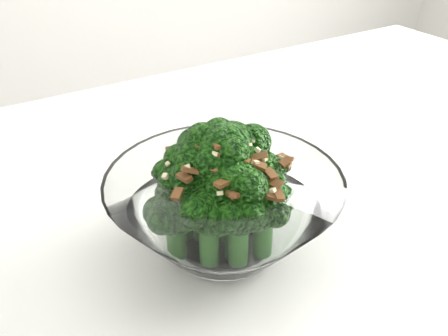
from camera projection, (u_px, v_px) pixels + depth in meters
name	position (u px, v px, depth m)	size (l,w,h in m)	color
table	(305.00, 216.00, 0.65)	(1.34, 1.02, 0.75)	white
broccoli_dish	(224.00, 204.00, 0.47)	(0.22, 0.22, 0.14)	white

